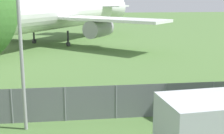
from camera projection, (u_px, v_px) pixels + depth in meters
perimeter_fence at (65, 104)px, 15.34m from camera, size 56.07×0.07×1.75m
airplane at (44, 13)px, 38.40m from camera, size 27.83×35.19×13.27m
portable_cabin at (216, 129)px, 11.58m from camera, size 4.26×2.76×2.45m
light_mast at (19, 15)px, 13.38m from camera, size 0.44×0.44×8.78m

